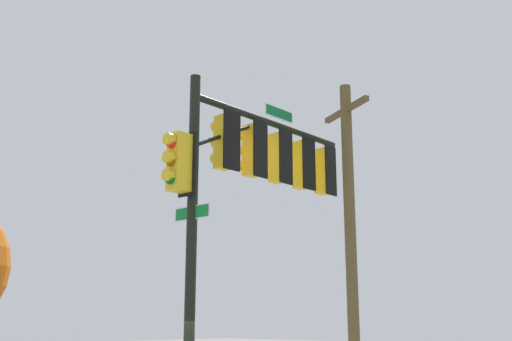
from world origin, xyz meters
name	(u,v)px	position (x,y,z in m)	size (l,w,h in m)	color
signal_pole_assembly	(251,176)	(1.66, 0.04, 5.47)	(5.33, 0.94, 7.19)	black
utility_pole	(351,246)	(4.03, -0.80, 4.12)	(0.85, 1.69, 7.93)	brown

